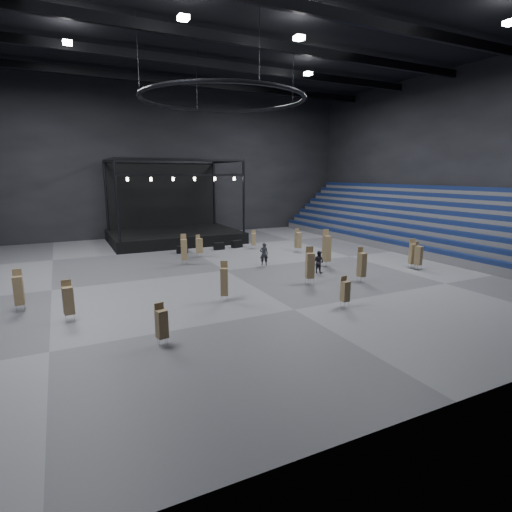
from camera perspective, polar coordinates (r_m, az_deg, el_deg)
name	(u,v)px	position (r m, az deg, el deg)	size (l,w,h in m)	color
floor	(226,270)	(32.13, -4.37, -2.08)	(50.00, 50.00, 0.00)	#57575A
ceiling	(222,25)	(32.89, -4.93, 30.03)	(50.00, 42.00, 0.20)	black
wall_back	(160,162)	(51.33, -13.55, 12.91)	(50.00, 0.20, 18.00)	black
wall_front	(487,126)	(14.11, 30.16, 15.76)	(50.00, 0.20, 18.00)	black
wall_right	(450,160)	(46.67, 25.98, 12.23)	(0.20, 42.00, 18.00)	black
bleachers_right	(430,231)	(45.44, 23.56, 3.26)	(7.20, 40.00, 6.40)	#4F4F51
stage	(173,228)	(47.09, -11.81, 3.90)	(14.00, 10.00, 9.20)	black
truss_ring	(223,99)	(31.67, -4.76, 21.42)	(12.30, 12.30, 5.15)	black
roof_girders	(222,37)	(32.65, -4.90, 28.70)	(49.00, 30.35, 0.70)	black
floodlights	(245,28)	(28.96, -1.55, 29.73)	(28.60, 16.60, 0.25)	white
flight_case_left	(182,249)	(39.64, -10.52, 0.92)	(1.07, 0.54, 0.71)	black
flight_case_mid	(219,246)	(40.97, -5.30, 1.41)	(1.06, 0.53, 0.71)	black
flight_case_right	(237,244)	(41.98, -2.74, 1.73)	(1.13, 0.56, 0.75)	black
chair_stack_0	(298,240)	(39.65, 6.02, 2.33)	(0.57, 0.57, 2.31)	silver
chair_stack_1	(418,255)	(34.55, 22.18, 0.12)	(0.60, 0.60, 2.32)	silver
chair_stack_2	(310,265)	(28.08, 7.72, -1.26)	(0.68, 0.68, 2.66)	silver
chair_stack_3	(362,264)	(29.37, 14.86, -1.13)	(0.53, 0.53, 2.54)	silver
chair_stack_4	(162,323)	(18.60, -13.34, -9.32)	(0.54, 0.54, 1.98)	silver
chair_stack_5	(19,290)	(26.02, -30.81, -4.16)	(0.50, 0.50, 2.43)	silver
chair_stack_6	(327,248)	(33.60, 10.06, 1.14)	(0.57, 0.57, 3.12)	silver
chair_stack_7	(345,291)	(23.74, 12.61, -4.86)	(0.43, 0.43, 1.82)	silver
chair_stack_8	(199,245)	(37.34, -8.12, 1.52)	(0.59, 0.59, 2.09)	silver
chair_stack_9	(68,300)	(23.07, -25.25, -5.68)	(0.56, 0.56, 2.22)	silver
chair_stack_10	(224,281)	(24.22, -4.57, -3.58)	(0.59, 0.59, 2.47)	silver
chair_stack_11	(413,253)	(34.93, 21.46, 0.36)	(0.58, 0.58, 2.44)	silver
chair_stack_12	(184,249)	(34.40, -10.25, 0.98)	(0.56, 0.56, 2.62)	silver
chair_stack_13	(254,239)	(41.21, -0.34, 2.47)	(0.59, 0.59, 1.91)	silver
man_center	(264,254)	(33.64, 1.15, 0.27)	(0.70, 0.46, 1.93)	black
crew_member	(319,262)	(31.57, 8.96, -0.81)	(0.85, 0.66, 1.74)	black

